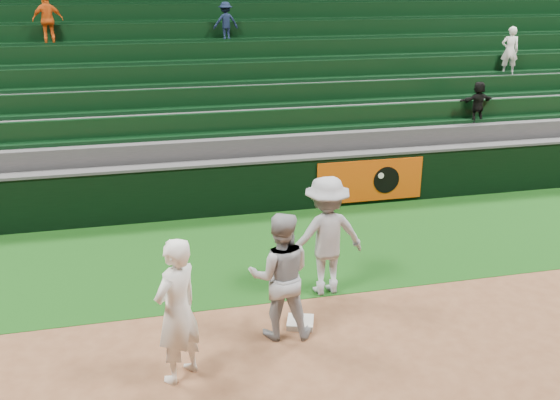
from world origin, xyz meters
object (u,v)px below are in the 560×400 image
object	(u,v)px
first_baseman	(177,311)
base_coach	(326,236)
first_base	(300,322)
baserunner	(280,276)

from	to	relation	value
first_baseman	base_coach	world-z (taller)	base_coach
first_base	base_coach	xyz separation A→B (m)	(0.70, 0.98, 0.99)
first_base	first_baseman	distance (m)	2.34
baserunner	base_coach	bearing A→B (deg)	-122.71
baserunner	base_coach	world-z (taller)	base_coach
first_baseman	baserunner	xyz separation A→B (m)	(1.57, 0.73, -0.03)
first_base	first_baseman	size ratio (longest dim) A/B	0.20
first_base	baserunner	bearing A→B (deg)	-154.20
first_base	baserunner	world-z (taller)	baserunner
first_base	base_coach	bearing A→B (deg)	54.28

